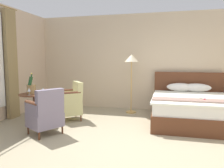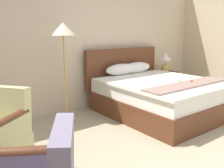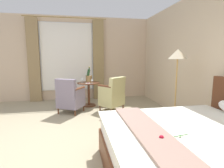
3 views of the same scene
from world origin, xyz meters
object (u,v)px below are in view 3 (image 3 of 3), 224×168
at_px(bed, 197,150).
at_px(floor_lamp_brass, 177,61).
at_px(wine_glass_near_edge, 92,80).
at_px(armchair_by_window, 113,95).
at_px(champagne_bucket, 89,78).
at_px(wine_glass_near_bucket, 82,79).
at_px(snack_plate, 88,83).
at_px(side_table_round, 89,92).
at_px(armchair_facing_bed, 70,97).

height_order(bed, floor_lamp_brass, floor_lamp_brass).
bearing_deg(wine_glass_near_edge, armchair_by_window, 49.34).
height_order(champagne_bucket, wine_glass_near_bucket, champagne_bucket).
height_order(champagne_bucket, snack_plate, champagne_bucket).
bearing_deg(champagne_bucket, wine_glass_near_bucket, -67.01).
distance_m(floor_lamp_brass, side_table_round, 2.72).
distance_m(floor_lamp_brass, wine_glass_near_edge, 2.44).
relative_size(side_table_round, wine_glass_near_edge, 5.18).
distance_m(wine_glass_near_edge, snack_plate, 0.15).
bearing_deg(armchair_by_window, floor_lamp_brass, 39.24).
distance_m(wine_glass_near_bucket, armchair_facing_bed, 0.79).
bearing_deg(wine_glass_near_bucket, wine_glass_near_edge, 58.94).
distance_m(bed, floor_lamp_brass, 1.94).
xyz_separation_m(bed, wine_glass_near_edge, (-3.28, -0.98, 0.46)).
relative_size(side_table_round, champagne_bucket, 1.51).
height_order(wine_glass_near_bucket, snack_plate, wine_glass_near_bucket).
distance_m(side_table_round, wine_glass_near_bucket, 0.42).
relative_size(wine_glass_near_edge, snack_plate, 0.93).
bearing_deg(floor_lamp_brass, champagne_bucket, -140.42).
relative_size(champagne_bucket, snack_plate, 3.18).
relative_size(bed, armchair_facing_bed, 2.29).
xyz_separation_m(side_table_round, armchair_by_window, (0.61, 0.61, 0.00)).
height_order(side_table_round, champagne_bucket, champagne_bucket).
relative_size(champagne_bucket, wine_glass_near_bucket, 3.01).
xyz_separation_m(bed, wine_glass_near_bucket, (-3.44, -1.25, 0.47)).
distance_m(champagne_bucket, wine_glass_near_edge, 0.27).
bearing_deg(floor_lamp_brass, armchair_facing_bed, -121.07).
xyz_separation_m(bed, champagne_bucket, (-3.53, -1.05, 0.50)).
height_order(bed, armchair_facing_bed, bed).
bearing_deg(side_table_round, wine_glass_near_bucket, -89.22).
height_order(floor_lamp_brass, side_table_round, floor_lamp_brass).
height_order(side_table_round, snack_plate, snack_plate).
xyz_separation_m(wine_glass_near_bucket, armchair_facing_bed, (0.59, -0.34, -0.39)).
bearing_deg(snack_plate, armchair_by_window, 55.78).
xyz_separation_m(wine_glass_near_bucket, wine_glass_near_edge, (0.17, 0.27, -0.02)).
xyz_separation_m(floor_lamp_brass, wine_glass_near_bucket, (-1.92, -1.86, -0.56)).
xyz_separation_m(side_table_round, wine_glass_near_bucket, (0.00, -0.19, 0.38)).
relative_size(floor_lamp_brass, wine_glass_near_bucket, 10.35).
distance_m(side_table_round, champagne_bucket, 0.42).
xyz_separation_m(bed, armchair_facing_bed, (-2.85, -1.59, 0.08)).
distance_m(wine_glass_near_edge, armchair_by_window, 0.77).
relative_size(side_table_round, snack_plate, 4.80).
height_order(floor_lamp_brass, champagne_bucket, floor_lamp_brass).
bearing_deg(side_table_round, snack_plate, -9.30).
relative_size(wine_glass_near_edge, armchair_facing_bed, 0.15).
bearing_deg(armchair_facing_bed, wine_glass_near_edge, 124.95).
relative_size(floor_lamp_brass, side_table_round, 2.28).
relative_size(floor_lamp_brass, armchair_by_window, 1.72).
bearing_deg(snack_plate, champagne_bucket, 170.02).
bearing_deg(bed, side_table_round, -162.84).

